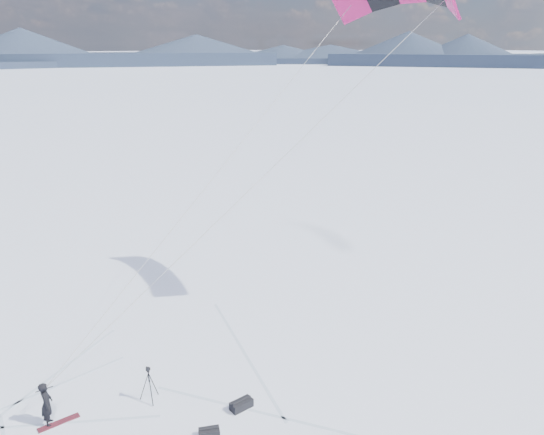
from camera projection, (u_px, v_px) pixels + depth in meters
ground at (137, 434)px, 17.34m from camera, size 1800.00×1800.00×0.00m
horizon_hills at (127, 339)px, 16.23m from camera, size 704.47×706.88×8.70m
snowkiter at (50, 424)px, 17.79m from camera, size 0.49×0.64×1.59m
snowboard at (59, 423)px, 17.81m from camera, size 1.38×0.40×0.04m
tripod at (149, 379)px, 18.72m from camera, size 0.69×0.63×1.33m
gear_bag_a at (241, 404)px, 18.50m from camera, size 0.84×0.48×0.36m
gear_bag_b at (209, 432)px, 17.22m from camera, size 0.74×0.52×0.31m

